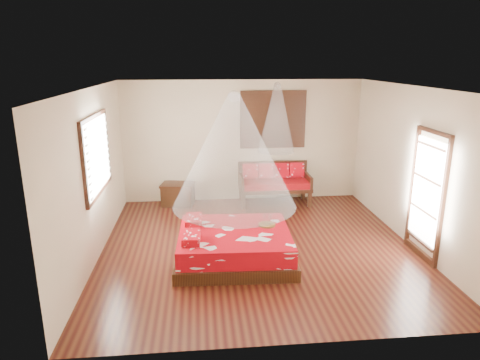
# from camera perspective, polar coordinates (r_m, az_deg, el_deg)

# --- Properties ---
(room) EXTENTS (5.54, 5.54, 2.84)m
(room) POSITION_cam_1_polar(r_m,az_deg,el_deg) (7.30, 2.53, 1.19)
(room) COLOR black
(room) RESTS_ON ground
(bed) EXTENTS (1.99, 1.82, 0.63)m
(bed) POSITION_cam_1_polar(r_m,az_deg,el_deg) (7.21, -0.85, -8.69)
(bed) COLOR black
(bed) RESTS_ON floor
(daybed) EXTENTS (1.63, 0.72, 0.94)m
(daybed) POSITION_cam_1_polar(r_m,az_deg,el_deg) (9.90, 4.59, -0.17)
(daybed) COLOR black
(daybed) RESTS_ON floor
(storage_chest) EXTENTS (0.82, 0.66, 0.51)m
(storage_chest) POSITION_cam_1_polar(r_m,az_deg,el_deg) (9.92, -8.26, -1.86)
(storage_chest) COLOR black
(storage_chest) RESTS_ON floor
(shutter_panel) EXTENTS (1.52, 0.06, 1.32)m
(shutter_panel) POSITION_cam_1_polar(r_m,az_deg,el_deg) (9.95, 4.42, 8.04)
(shutter_panel) COLOR black
(shutter_panel) RESTS_ON wall_back
(window_left) EXTENTS (0.10, 1.74, 1.34)m
(window_left) POSITION_cam_1_polar(r_m,az_deg,el_deg) (7.55, -18.52, 3.21)
(window_left) COLOR black
(window_left) RESTS_ON wall_left
(glazed_door) EXTENTS (0.08, 1.02, 2.16)m
(glazed_door) POSITION_cam_1_polar(r_m,az_deg,el_deg) (7.71, 23.59, -1.91)
(glazed_door) COLOR black
(glazed_door) RESTS_ON floor
(wine_tray) EXTENTS (0.29, 0.29, 0.23)m
(wine_tray) POSITION_cam_1_polar(r_m,az_deg,el_deg) (7.34, 3.62, -5.62)
(wine_tray) COLOR brown
(wine_tray) RESTS_ON bed
(mosquito_net_main) EXTENTS (2.00, 2.00, 1.80)m
(mosquito_net_main) POSITION_cam_1_polar(r_m,az_deg,el_deg) (6.71, -0.78, 3.84)
(mosquito_net_main) COLOR white
(mosquito_net_main) RESTS_ON ceiling
(mosquito_net_daybed) EXTENTS (0.82, 0.82, 1.50)m
(mosquito_net_daybed) POSITION_cam_1_polar(r_m,az_deg,el_deg) (9.48, 4.92, 8.25)
(mosquito_net_daybed) COLOR white
(mosquito_net_daybed) RESTS_ON ceiling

